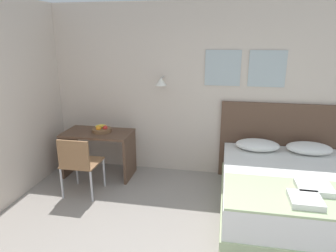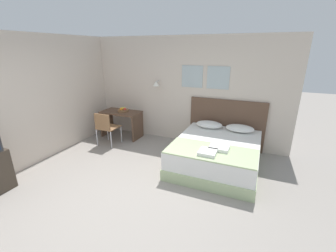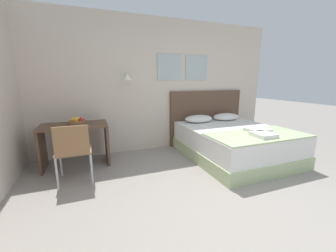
% 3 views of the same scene
% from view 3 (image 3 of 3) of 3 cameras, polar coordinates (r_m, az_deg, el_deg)
% --- Properties ---
extents(ground_plane, '(24.00, 24.00, 0.00)m').
position_cam_3_polar(ground_plane, '(2.36, 18.33, -25.77)').
color(ground_plane, gray).
extents(wall_back, '(5.45, 0.31, 2.65)m').
position_cam_3_polar(wall_back, '(4.31, -4.17, 11.09)').
color(wall_back, beige).
rests_on(wall_back, ground_plane).
extents(bed, '(1.67, 1.98, 0.56)m').
position_cam_3_polar(bed, '(4.11, 17.71, -4.44)').
color(bed, '#B2C693').
rests_on(bed, ground_plane).
extents(headboard, '(1.79, 0.06, 1.21)m').
position_cam_3_polar(headboard, '(4.85, 10.47, 2.43)').
color(headboard, brown).
rests_on(headboard, ground_plane).
extents(pillow_left, '(0.62, 0.40, 0.15)m').
position_cam_3_polar(pillow_left, '(4.43, 8.50, 2.01)').
color(pillow_left, white).
rests_on(pillow_left, bed).
extents(pillow_right, '(0.62, 0.40, 0.15)m').
position_cam_3_polar(pillow_right, '(4.81, 15.81, 2.50)').
color(pillow_right, white).
rests_on(pillow_right, bed).
extents(throw_blanket, '(1.62, 0.79, 0.02)m').
position_cam_3_polar(throw_blanket, '(3.62, 23.66, -2.31)').
color(throw_blanket, '#B2C693').
rests_on(throw_blanket, bed).
extents(folded_towel_near_foot, '(0.36, 0.31, 0.06)m').
position_cam_3_polar(folded_towel_near_foot, '(3.79, 23.53, -1.02)').
color(folded_towel_near_foot, white).
rests_on(folded_towel_near_foot, throw_blanket).
extents(folded_towel_mid_bed, '(0.30, 0.32, 0.06)m').
position_cam_3_polar(folded_towel_mid_bed, '(3.50, 24.92, -2.22)').
color(folded_towel_mid_bed, white).
rests_on(folded_towel_mid_bed, throw_blanket).
extents(desk, '(1.06, 0.58, 0.72)m').
position_cam_3_polar(desk, '(3.82, -24.32, -2.89)').
color(desk, brown).
rests_on(desk, ground_plane).
extents(desk_chair, '(0.47, 0.47, 0.86)m').
position_cam_3_polar(desk_chair, '(3.15, -24.81, -5.65)').
color(desk_chair, '#8E6642').
rests_on(desk_chair, ground_plane).
extents(fruit_bowl, '(0.29, 0.29, 0.11)m').
position_cam_3_polar(fruit_bowl, '(3.77, -23.75, 1.14)').
color(fruit_bowl, brown).
rests_on(fruit_bowl, desk).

